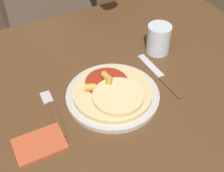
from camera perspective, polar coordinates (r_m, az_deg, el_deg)
The scene contains 7 objects.
dining_table at distance 0.96m, azimuth 0.88°, elevation -5.75°, with size 1.17×0.98×0.72m.
plate at distance 0.88m, azimuth 0.00°, elevation -1.55°, with size 0.26×0.26×0.01m.
pizza at distance 0.87m, azimuth 0.11°, elevation -0.98°, with size 0.23×0.23×0.04m.
fork at distance 0.87m, azimuth -10.81°, elevation -4.24°, with size 0.03×0.18×0.00m.
knife at distance 0.96m, azimuth 8.79°, elevation 1.84°, with size 0.03×0.22×0.00m.
drinking_glass at distance 1.03m, azimuth 8.52°, elevation 8.51°, with size 0.08×0.08×0.10m.
napkin at distance 0.80m, azimuth -13.10°, elevation -10.32°, with size 0.12×0.09×0.01m.
Camera 1 is at (-0.30, -0.55, 1.36)m, focal length 50.00 mm.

